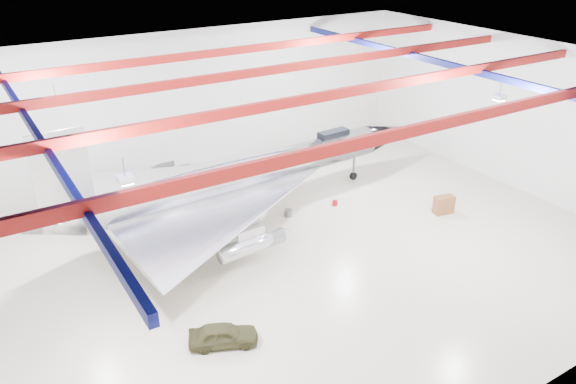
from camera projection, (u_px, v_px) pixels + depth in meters
floor at (280, 255)px, 33.66m from camera, size 40.00×40.00×0.00m
wall_back at (178, 105)px, 42.79m from camera, size 40.00×0.00×40.00m
wall_right at (515, 114)px, 40.77m from camera, size 0.00×30.00×30.00m
ceiling at (278, 73)px, 28.91m from camera, size 40.00×40.00×0.00m
ceiling_structure at (278, 86)px, 29.20m from camera, size 39.50×29.50×1.08m
jet_aircraft at (244, 177)px, 37.31m from camera, size 30.40×18.41×8.28m
jeep at (223, 335)px, 26.29m from camera, size 3.51×2.52×1.11m
desk at (444, 205)px, 38.31m from camera, size 1.48×0.95×1.26m
crate_ply at (193, 235)px, 35.48m from camera, size 0.52×0.42×0.35m
toolbox_red at (202, 205)px, 39.32m from camera, size 0.47×0.39×0.30m
engine_drum at (288, 213)px, 38.07m from camera, size 0.69×0.69×0.47m
parts_bin at (267, 191)px, 41.27m from camera, size 0.66×0.60×0.37m
crate_small at (145, 219)px, 37.42m from camera, size 0.48×0.42×0.28m
tool_chest at (335, 203)px, 39.56m from camera, size 0.50×0.50×0.35m
oil_barrel at (191, 229)px, 36.13m from camera, size 0.58×0.48×0.39m
spares_box at (242, 193)px, 41.07m from camera, size 0.46×0.46×0.31m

